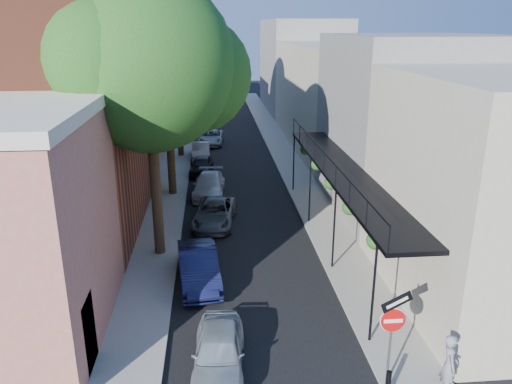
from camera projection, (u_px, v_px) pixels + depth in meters
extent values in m
cube|color=black|center=(230.00, 146.00, 40.81)|extent=(6.00, 64.00, 0.01)
cube|color=gray|center=(181.00, 147.00, 40.46)|extent=(2.00, 64.00, 0.12)
cube|color=gray|center=(278.00, 145.00, 41.13)|extent=(2.00, 64.00, 0.12)
cube|color=beige|center=(88.00, 333.00, 14.05)|extent=(0.10, 1.20, 2.20)
cube|color=brown|center=(24.00, 104.00, 22.96)|extent=(10.00, 12.00, 12.00)
cube|color=gray|center=(131.00, 58.00, 22.74)|extent=(0.06, 7.00, 4.00)
cube|color=gray|center=(102.00, 99.00, 34.85)|extent=(8.00, 12.00, 9.00)
cube|color=#BAB19A|center=(131.00, 73.00, 47.90)|extent=(8.00, 16.00, 10.00)
cube|color=tan|center=(149.00, 71.00, 61.44)|extent=(8.00, 12.00, 8.00)
cube|color=gray|center=(412.00, 125.00, 25.98)|extent=(8.00, 10.00, 9.00)
cube|color=#BAB19A|center=(340.00, 96.00, 40.30)|extent=(8.00, 20.00, 8.00)
cube|color=gray|center=(302.00, 66.00, 56.97)|extent=(8.00, 16.00, 10.00)
cube|color=black|center=(346.00, 172.00, 21.17)|extent=(2.00, 16.00, 0.15)
cube|color=black|center=(325.00, 153.00, 20.81)|extent=(0.05, 16.00, 0.05)
cylinder|color=black|center=(373.00, 292.00, 15.03)|extent=(0.08, 0.08, 3.40)
cylinder|color=black|center=(294.00, 162.00, 29.19)|extent=(0.08, 0.08, 3.40)
sphere|color=#1C4F16|center=(376.00, 240.00, 15.60)|extent=(0.60, 0.60, 0.60)
sphere|color=#1C4F16|center=(331.00, 183.00, 21.26)|extent=(0.60, 0.60, 0.60)
sphere|color=#1C4F16|center=(306.00, 150.00, 26.93)|extent=(0.60, 0.60, 0.60)
cylinder|color=#595B60|center=(390.00, 342.00, 13.24)|extent=(0.07, 0.07, 2.90)
cylinder|color=red|center=(393.00, 320.00, 12.98)|extent=(0.66, 0.04, 0.66)
cube|color=white|center=(393.00, 321.00, 12.95)|extent=(0.50, 0.02, 0.10)
cylinder|color=white|center=(393.00, 320.00, 13.00)|extent=(0.70, 0.02, 0.70)
cube|color=black|center=(397.00, 302.00, 12.80)|extent=(0.89, 0.15, 0.58)
cube|color=white|center=(397.00, 303.00, 12.77)|extent=(0.60, 0.10, 0.31)
cylinder|color=black|center=(388.00, 384.00, 13.05)|extent=(0.14, 0.14, 0.80)
cylinder|color=#2F2112|center=(155.00, 177.00, 20.50)|extent=(0.44, 0.44, 7.00)
sphere|color=#1C4F16|center=(148.00, 64.00, 19.06)|extent=(6.80, 6.80, 6.80)
sphere|color=#1C4F16|center=(194.00, 75.00, 20.32)|extent=(4.76, 4.76, 4.76)
cylinder|color=#2F2112|center=(170.00, 142.00, 28.16)|extent=(0.44, 0.44, 6.30)
sphere|color=#1C4F16|center=(166.00, 69.00, 26.87)|extent=(6.00, 6.00, 6.00)
sphere|color=#1C4F16|center=(195.00, 76.00, 28.01)|extent=(4.20, 4.20, 4.20)
cylinder|color=#2F2112|center=(179.00, 108.00, 36.49)|extent=(0.44, 0.44, 7.35)
sphere|color=#1C4F16|center=(175.00, 40.00, 34.98)|extent=(7.00, 7.00, 7.00)
sphere|color=#1C4F16|center=(201.00, 47.00, 36.28)|extent=(4.90, 4.90, 4.90)
imported|color=#919AA1|center=(219.00, 352.00, 14.21)|extent=(1.67, 3.71, 1.24)
imported|color=#121539|center=(199.00, 267.00, 19.05)|extent=(1.85, 4.23, 1.35)
imported|color=#4D5053|center=(215.00, 213.00, 24.71)|extent=(2.48, 4.41, 1.16)
imported|color=silver|center=(209.00, 185.00, 28.92)|extent=(2.02, 4.32, 1.22)
imported|color=black|center=(201.00, 165.00, 33.14)|extent=(1.77, 3.54, 1.16)
imported|color=gray|center=(201.00, 151.00, 36.73)|extent=(1.35, 3.66, 1.20)
imported|color=#8C969E|center=(211.00, 137.00, 41.35)|extent=(2.22, 4.30, 1.16)
imported|color=slate|center=(449.00, 365.00, 13.03)|extent=(0.55, 0.72, 1.78)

